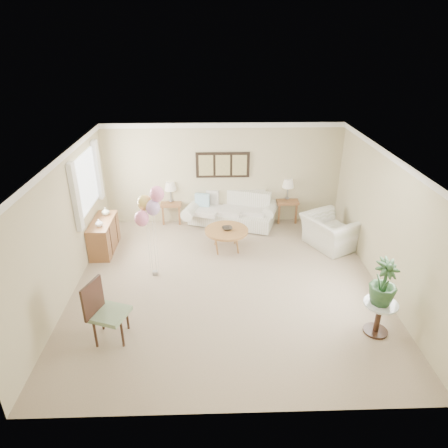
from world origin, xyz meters
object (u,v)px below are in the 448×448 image
balloon_cluster (149,206)px  sofa (232,211)px  coffee_table (227,231)px  armchair (330,232)px  accent_chair (104,310)px

balloon_cluster → sofa: bearing=54.7°
coffee_table → balloon_cluster: size_ratio=0.51×
sofa → armchair: (2.23, -1.31, 0.03)m
coffee_table → accent_chair: accent_chair is taller
sofa → armchair: size_ratio=2.25×
sofa → balloon_cluster: (-1.71, -2.42, 1.21)m
accent_chair → balloon_cluster: (0.53, 1.87, 0.98)m
armchair → sofa: bearing=32.2°
coffee_table → balloon_cluster: (-1.53, -1.04, 1.08)m
coffee_table → accent_chair: 3.57m
balloon_cluster → accent_chair: bearing=-105.9°
coffee_table → armchair: (2.41, 0.07, -0.09)m
sofa → accent_chair: bearing=-117.6°
armchair → balloon_cluster: size_ratio=0.60×
coffee_table → armchair: 2.42m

